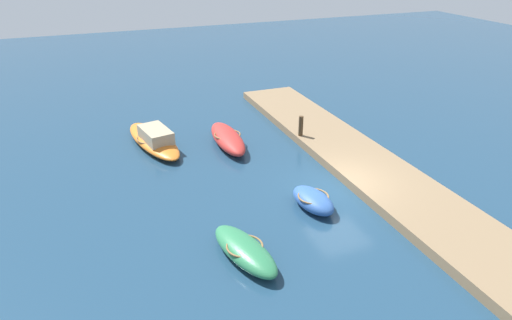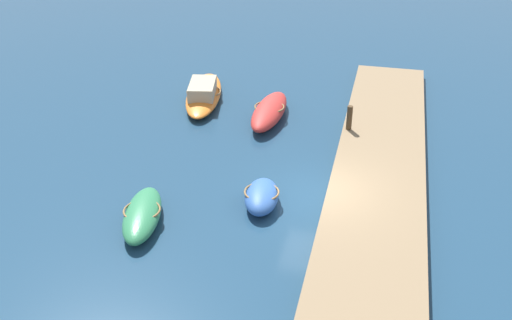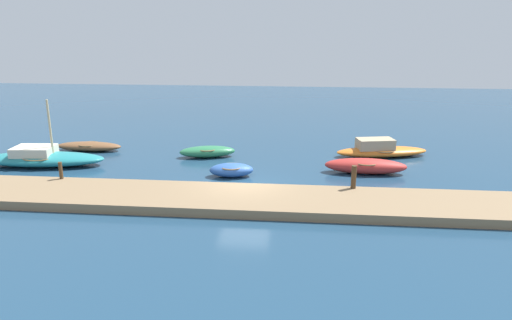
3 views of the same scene
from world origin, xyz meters
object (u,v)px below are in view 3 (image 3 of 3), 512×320
Objects in this scene: mooring_post_mid_west at (354,177)px; sailboat_teal at (42,158)px; mooring_post_west at (61,170)px; rowboat_green at (207,151)px; motorboat_orange at (380,150)px; dinghy_blue at (231,170)px; rowboat_red at (366,166)px; rowboat_brown at (89,146)px.

sailboat_teal is at bearing 168.76° from mooring_post_mid_west.
mooring_post_west is at bearing -54.05° from sailboat_teal.
motorboat_orange reaches higher than rowboat_green.
sailboat_teal is 17.42m from mooring_post_mid_west.
sailboat_teal is 11.07m from dinghy_blue.
sailboat_teal is 9.40m from rowboat_green.
rowboat_green is at bearing 45.40° from mooring_post_west.
sailboat_teal reaches higher than mooring_post_west.
mooring_post_west is (-6.03, -6.11, 0.48)m from rowboat_green.
rowboat_brown is at bearing 170.86° from rowboat_red.
sailboat_teal is (-1.17, -3.48, 0.16)m from rowboat_brown.
mooring_post_mid_west reaches higher than rowboat_brown.
mooring_post_west is (1.81, -6.88, 0.54)m from rowboat_brown.
rowboat_brown is 0.59× the size of sailboat_teal.
rowboat_brown is at bearing 66.24° from sailboat_teal.
sailboat_teal is 8.46× the size of mooring_post_west.
dinghy_blue is 2.87× the size of mooring_post_west.
rowboat_green is at bearing 11.55° from sailboat_teal.
sailboat_teal reaches higher than dinghy_blue.
rowboat_brown is 3.67m from sailboat_teal.
rowboat_red is 5.17× the size of mooring_post_west.
mooring_post_mid_west is at bearing -104.15° from rowboat_red.
sailboat_teal reaches higher than motorboat_orange.
dinghy_blue is (2.03, -3.66, 0.02)m from rowboat_green.
dinghy_blue is at bearing 16.90° from mooring_post_west.
mooring_post_mid_west is (-1.04, -3.73, 0.54)m from rowboat_red.
mooring_post_mid_west is (15.92, -6.88, 0.66)m from rowboat_brown.
rowboat_green is at bearing 175.18° from motorboat_orange.
motorboat_orange is (1.33, 3.61, -0.01)m from rowboat_red.
rowboat_brown is at bearing 169.93° from motorboat_orange.
mooring_post_mid_west is (8.08, -6.11, 0.60)m from rowboat_green.
sailboat_teal reaches higher than rowboat_green.
rowboat_green is at bearing 111.57° from dinghy_blue.
rowboat_red is 18.12m from sailboat_teal.
rowboat_green is (7.83, -0.77, 0.06)m from rowboat_brown.
mooring_post_west is (-16.48, -7.34, 0.43)m from motorboat_orange.
rowboat_red reaches higher than rowboat_green.
dinghy_blue is (9.86, -4.43, 0.08)m from rowboat_brown.
rowboat_red is at bearing 74.47° from mooring_post_mid_west.
mooring_post_west is at bearing -76.22° from rowboat_brown.
dinghy_blue is at bearing -10.16° from sailboat_teal.
sailboat_teal reaches higher than rowboat_brown.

